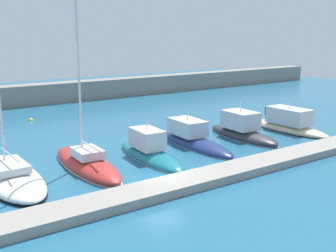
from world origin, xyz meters
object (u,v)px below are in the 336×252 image
(motorboat_teal_fifth, at_px, (150,152))
(mooring_buoy_yellow, at_px, (31,121))
(motorboat_charcoal_seventh, at_px, (242,130))
(motorboat_navy_sixth, at_px, (193,139))
(sailboat_red_fourth, at_px, (87,162))
(motorboat_sand_eighth, at_px, (287,124))
(sailboat_white_third, at_px, (7,175))

(motorboat_teal_fifth, height_order, mooring_buoy_yellow, motorboat_teal_fifth)
(motorboat_charcoal_seventh, bearing_deg, motorboat_navy_sixth, 88.48)
(motorboat_teal_fifth, height_order, motorboat_navy_sixth, motorboat_teal_fifth)
(mooring_buoy_yellow, bearing_deg, sailboat_red_fourth, -96.14)
(motorboat_charcoal_seventh, xyz_separation_m, motorboat_sand_eighth, (5.43, -0.44, -0.01))
(mooring_buoy_yellow, bearing_deg, sailboat_white_third, -112.06)
(mooring_buoy_yellow, bearing_deg, motorboat_charcoal_seventh, -54.18)
(motorboat_teal_fifth, distance_m, motorboat_navy_sixth, 5.05)
(sailboat_white_third, distance_m, motorboat_sand_eighth, 25.27)
(motorboat_teal_fifth, distance_m, mooring_buoy_yellow, 18.62)
(sailboat_white_third, distance_m, mooring_buoy_yellow, 18.58)
(sailboat_white_third, xyz_separation_m, motorboat_sand_eighth, (25.25, -1.02, 0.29))
(motorboat_navy_sixth, bearing_deg, motorboat_teal_fifth, 106.59)
(motorboat_charcoal_seventh, relative_size, mooring_buoy_yellow, 16.77)
(motorboat_sand_eighth, bearing_deg, sailboat_red_fourth, 89.53)
(sailboat_red_fourth, height_order, motorboat_navy_sixth, sailboat_red_fourth)
(sailboat_red_fourth, distance_m, motorboat_charcoal_seventh, 14.78)
(motorboat_charcoal_seventh, xyz_separation_m, mooring_buoy_yellow, (-12.84, 17.79, -0.61))
(sailboat_white_third, xyz_separation_m, motorboat_charcoal_seventh, (19.82, -0.58, 0.30))
(motorboat_teal_fifth, bearing_deg, motorboat_charcoal_seventh, -82.05)
(motorboat_teal_fifth, relative_size, motorboat_navy_sixth, 0.91)
(sailboat_white_third, height_order, motorboat_charcoal_seventh, sailboat_white_third)
(sailboat_red_fourth, bearing_deg, motorboat_teal_fifth, -93.17)
(motorboat_teal_fifth, height_order, motorboat_sand_eighth, motorboat_sand_eighth)
(motorboat_charcoal_seventh, bearing_deg, motorboat_teal_fifth, 97.36)
(motorboat_teal_fifth, bearing_deg, mooring_buoy_yellow, 13.30)
(sailboat_white_third, relative_size, motorboat_sand_eighth, 2.00)
(sailboat_white_third, distance_m, motorboat_teal_fifth, 9.89)
(mooring_buoy_yellow, bearing_deg, motorboat_sand_eighth, -44.94)
(sailboat_white_third, xyz_separation_m, sailboat_red_fourth, (5.05, -0.73, 0.09))
(sailboat_red_fourth, xyz_separation_m, motorboat_sand_eighth, (20.20, -0.29, 0.20))
(motorboat_charcoal_seventh, distance_m, motorboat_sand_eighth, 5.44)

